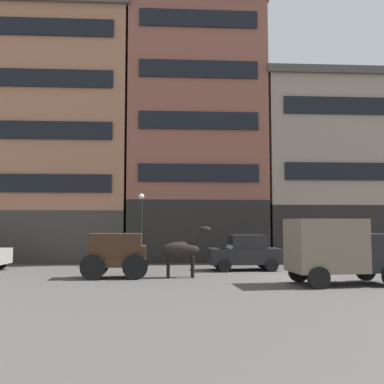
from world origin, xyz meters
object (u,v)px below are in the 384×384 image
(cargo_wagon, at_px, (117,252))
(streetlamp_curbside, at_px, (141,219))
(draft_horse, at_px, (183,249))
(delivery_truck_near, at_px, (339,249))
(sedan_parked_curb, at_px, (245,252))
(fire_hydrant_curbside, at_px, (311,258))
(pedestrian_officer, at_px, (321,251))

(cargo_wagon, relative_size, streetlamp_curbside, 0.72)
(draft_horse, distance_m, delivery_truck_near, 6.69)
(streetlamp_curbside, bearing_deg, cargo_wagon, -98.45)
(sedan_parked_curb, bearing_deg, fire_hydrant_curbside, 25.76)
(delivery_truck_near, bearing_deg, cargo_wagon, 164.38)
(pedestrian_officer, height_order, fire_hydrant_curbside, pedestrian_officer)
(cargo_wagon, bearing_deg, delivery_truck_near, -15.62)
(delivery_truck_near, relative_size, streetlamp_curbside, 1.09)
(draft_horse, distance_m, streetlamp_curbside, 5.72)
(cargo_wagon, height_order, draft_horse, draft_horse)
(streetlamp_curbside, bearing_deg, fire_hydrant_curbside, -2.00)
(pedestrian_officer, bearing_deg, sedan_parked_curb, -179.52)
(sedan_parked_curb, bearing_deg, cargo_wagon, -156.42)
(draft_horse, xyz_separation_m, streetlamp_curbside, (-2.19, 5.09, 1.40))
(draft_horse, distance_m, fire_hydrant_curbside, 8.93)
(cargo_wagon, height_order, fire_hydrant_curbside, cargo_wagon)
(draft_horse, height_order, pedestrian_officer, draft_horse)
(sedan_parked_curb, bearing_deg, draft_horse, -140.63)
(draft_horse, distance_m, sedan_parked_curb, 4.34)
(delivery_truck_near, xyz_separation_m, streetlamp_curbside, (-8.38, 7.65, 1.25))
(pedestrian_officer, xyz_separation_m, streetlamp_curbside, (-9.57, 2.31, 1.69))
(delivery_truck_near, bearing_deg, fire_hydrant_curbside, 79.71)
(delivery_truck_near, bearing_deg, draft_horse, 157.55)
(streetlamp_curbside, distance_m, fire_hydrant_curbside, 9.96)
(cargo_wagon, distance_m, streetlamp_curbside, 5.37)
(sedan_parked_curb, bearing_deg, pedestrian_officer, 0.48)
(cargo_wagon, relative_size, sedan_parked_curb, 0.78)
(pedestrian_officer, distance_m, fire_hydrant_curbside, 2.06)
(pedestrian_officer, relative_size, fire_hydrant_curbside, 2.16)
(cargo_wagon, distance_m, pedestrian_officer, 10.69)
(delivery_truck_near, distance_m, streetlamp_curbside, 11.41)
(draft_horse, xyz_separation_m, sedan_parked_curb, (3.35, 2.75, -0.36))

